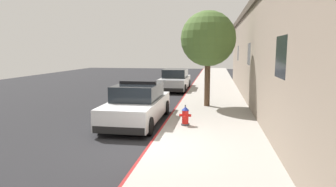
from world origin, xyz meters
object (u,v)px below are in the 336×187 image
(street_tree, at_px, (208,39))
(fire_hydrant, at_px, (185,116))
(police_cruiser, at_px, (138,104))
(parked_car_silver_ahead, at_px, (175,80))

(street_tree, bearing_deg, fire_hydrant, -99.52)
(police_cruiser, distance_m, parked_car_silver_ahead, 10.10)
(police_cruiser, distance_m, street_tree, 5.06)
(police_cruiser, relative_size, parked_car_silver_ahead, 1.00)
(parked_car_silver_ahead, relative_size, street_tree, 1.04)
(parked_car_silver_ahead, height_order, street_tree, street_tree)
(parked_car_silver_ahead, height_order, fire_hydrant, parked_car_silver_ahead)
(fire_hydrant, height_order, street_tree, street_tree)
(fire_hydrant, bearing_deg, police_cruiser, 160.61)
(fire_hydrant, distance_m, street_tree, 5.05)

